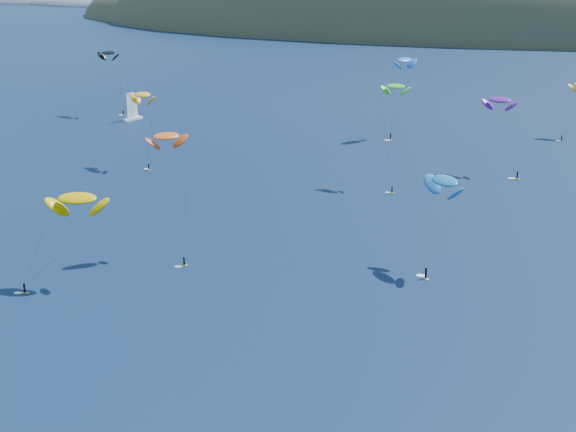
% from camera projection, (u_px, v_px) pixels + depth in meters
% --- Properties ---
extents(island, '(730.00, 300.00, 210.00)m').
position_uv_depth(island, '(513.00, 40.00, 581.35)').
color(island, '#3D3526').
rests_on(island, ground).
extents(headland, '(460.00, 250.00, 60.00)m').
position_uv_depth(headland, '(53.00, 1.00, 869.97)').
color(headland, slate).
rests_on(headland, ground).
extents(sailboat, '(8.79, 8.42, 10.52)m').
position_uv_depth(sailboat, '(133.00, 117.00, 265.15)').
color(sailboat, white).
rests_on(sailboat, ground).
extents(kitesurfer_1, '(9.40, 9.13, 20.89)m').
position_uv_depth(kitesurfer_1, '(142.00, 95.00, 206.06)').
color(kitesurfer_1, gold).
rests_on(kitesurfer_1, ground).
extents(kitesurfer_2, '(13.13, 11.37, 17.75)m').
position_uv_depth(kitesurfer_2, '(77.00, 198.00, 134.07)').
color(kitesurfer_2, gold).
rests_on(kitesurfer_2, ground).
extents(kitesurfer_3, '(7.07, 11.59, 25.37)m').
position_uv_depth(kitesurfer_3, '(396.00, 87.00, 188.97)').
color(kitesurfer_3, gold).
rests_on(kitesurfer_3, ground).
extents(kitesurfer_4, '(8.38, 11.10, 25.31)m').
position_uv_depth(kitesurfer_4, '(405.00, 60.00, 235.97)').
color(kitesurfer_4, gold).
rests_on(kitesurfer_4, ground).
extents(kitesurfer_5, '(9.80, 12.77, 18.67)m').
position_uv_depth(kitesurfer_5, '(444.00, 181.00, 140.34)').
color(kitesurfer_5, gold).
rests_on(kitesurfer_5, ground).
extents(kitesurfer_6, '(11.25, 10.36, 20.66)m').
position_uv_depth(kitesurfer_6, '(500.00, 100.00, 200.69)').
color(kitesurfer_6, gold).
rests_on(kitesurfer_6, ground).
extents(kitesurfer_9, '(9.92, 11.07, 24.30)m').
position_uv_depth(kitesurfer_9, '(166.00, 136.00, 145.40)').
color(kitesurfer_9, gold).
rests_on(kitesurfer_9, ground).
extents(kitesurfer_12, '(10.44, 5.75, 23.09)m').
position_uv_depth(kitesurfer_12, '(109.00, 53.00, 268.97)').
color(kitesurfer_12, gold).
rests_on(kitesurfer_12, ground).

